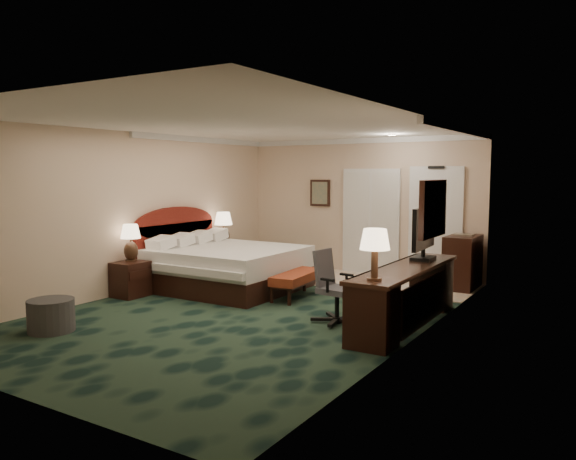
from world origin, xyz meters
The scene contains 25 objects.
floor centered at (0.00, 0.00, 0.00)m, with size 5.00×7.50×0.00m, color black.
ceiling centered at (0.00, 0.00, 2.70)m, with size 5.00×7.50×0.00m, color silver.
wall_back centered at (0.00, 3.75, 1.35)m, with size 5.00×0.00×2.70m, color beige.
wall_front centered at (0.00, -3.75, 1.35)m, with size 5.00×0.00×2.70m, color beige.
wall_left centered at (-2.50, 0.00, 1.35)m, with size 0.00×7.50×2.70m, color beige.
wall_right centered at (2.50, 0.00, 1.35)m, with size 0.00×7.50×2.70m, color beige.
crown_molding centered at (0.00, 0.00, 2.65)m, with size 5.00×7.50×0.10m, color white, non-canonical shape.
tile_patch centered at (0.90, 2.90, 0.01)m, with size 3.20×1.70×0.01m, color beige.
headboard centered at (-2.44, 1.00, 0.70)m, with size 0.12×2.00×1.40m, color #4A0D0C, non-canonical shape.
entry_door centered at (1.55, 3.72, 1.05)m, with size 1.02×0.06×2.18m, color white.
closet_doors centered at (0.25, 3.71, 1.05)m, with size 1.20×0.06×2.10m, color beige.
wall_art centered at (-0.90, 3.71, 1.60)m, with size 0.45×0.06×0.55m, color slate.
wall_mirror centered at (2.46, 0.60, 1.55)m, with size 0.05×0.95×0.75m, color white.
bed centered at (-1.26, 1.05, 0.36)m, with size 2.28×2.12×0.72m, color silver.
nightstand_near centered at (-2.25, -0.28, 0.29)m, with size 0.46×0.52×0.57m, color black.
nightstand_far centered at (-2.25, 2.11, 0.29)m, with size 0.46×0.53×0.58m, color black.
lamp_near centered at (-2.28, -0.23, 0.88)m, with size 0.32×0.32×0.61m, color black, non-canonical shape.
lamp_far centered at (-2.22, 2.12, 0.91)m, with size 0.36×0.36×0.67m, color black, non-canonical shape.
bed_bench centered at (0.12, 1.06, 0.21)m, with size 0.42×1.23×0.41m, color maroon.
ottoman centered at (-1.56, -2.25, 0.21)m, with size 0.58×0.58×0.41m, color #2C2C2D.
desk centered at (2.19, 0.39, 0.39)m, with size 0.59×2.73×0.79m, color black.
tv centered at (2.19, 1.06, 1.16)m, with size 0.08×0.96×0.75m, color black.
desk_lamp centered at (2.20, -0.71, 1.09)m, with size 0.35×0.35×0.61m, color black, non-canonical shape.
desk_chair centered at (1.36, 0.03, 0.49)m, with size 0.57×0.54×0.98m, color #505055, non-canonical shape.
minibar centered at (2.20, 3.20, 0.47)m, with size 0.49×0.88×0.93m, color black.
Camera 1 is at (4.69, -6.62, 2.01)m, focal length 35.00 mm.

